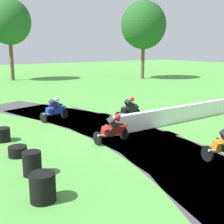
% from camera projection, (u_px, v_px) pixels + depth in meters
% --- Properties ---
extents(ground_plane, '(120.00, 120.00, 0.00)m').
position_uv_depth(ground_plane, '(123.00, 133.00, 14.57)').
color(ground_plane, '#4C933D').
extents(track_asphalt, '(6.96, 23.47, 0.01)m').
position_uv_depth(track_asphalt, '(113.00, 135.00, 14.23)').
color(track_asphalt, '#3D3D42').
rests_on(track_asphalt, ground).
extents(safety_barrier, '(12.17, 0.48, 0.90)m').
position_uv_depth(safety_barrier, '(199.00, 110.00, 17.59)').
color(safety_barrier, white).
rests_on(safety_barrier, ground).
extents(motorcycle_chase_red, '(1.68, 0.87, 1.42)m').
position_uv_depth(motorcycle_chase_red, '(114.00, 129.00, 13.04)').
color(motorcycle_chase_red, black).
rests_on(motorcycle_chase_red, ground).
extents(motorcycle_trailing_black, '(1.68, 0.85, 1.43)m').
position_uv_depth(motorcycle_trailing_black, '(130.00, 109.00, 16.96)').
color(motorcycle_trailing_black, black).
rests_on(motorcycle_trailing_black, ground).
extents(motorcycle_fourth_blue, '(1.69, 0.95, 1.43)m').
position_uv_depth(motorcycle_fourth_blue, '(56.00, 109.00, 16.94)').
color(motorcycle_fourth_blue, black).
rests_on(motorcycle_fourth_blue, ground).
extents(tire_stack_near, '(0.72, 0.72, 0.80)m').
position_uv_depth(tire_stack_near, '(43.00, 187.00, 8.12)').
color(tire_stack_near, black).
rests_on(tire_stack_near, ground).
extents(tire_stack_mid_a, '(0.61, 0.61, 0.80)m').
position_uv_depth(tire_stack_mid_a, '(32.00, 163.00, 9.77)').
color(tire_stack_mid_a, black).
rests_on(tire_stack_mid_a, ground).
extents(tire_stack_mid_b, '(0.72, 0.72, 0.40)m').
position_uv_depth(tire_stack_mid_b, '(18.00, 151.00, 11.47)').
color(tire_stack_mid_b, black).
rests_on(tire_stack_mid_b, ground).
extents(tire_stack_far, '(0.71, 0.71, 0.60)m').
position_uv_depth(tire_stack_far, '(2.00, 135.00, 13.29)').
color(tire_stack_far, black).
rests_on(tire_stack_far, ground).
extents(traffic_cone, '(0.28, 0.28, 0.44)m').
position_uv_depth(traffic_cone, '(194.00, 114.00, 17.84)').
color(traffic_cone, orange).
rests_on(traffic_cone, ground).
extents(tree_far_left, '(5.71, 5.71, 9.78)m').
position_uv_depth(tree_far_left, '(144.00, 25.00, 37.77)').
color(tree_far_left, brown).
rests_on(tree_far_left, ground).
extents(tree_far_right, '(5.24, 5.24, 9.82)m').
position_uv_depth(tree_far_right, '(9.00, 22.00, 35.77)').
color(tree_far_right, brown).
rests_on(tree_far_right, ground).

